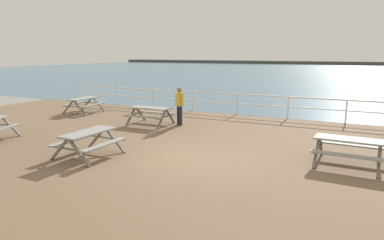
% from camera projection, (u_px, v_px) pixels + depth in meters
% --- Properties ---
extents(ground_plane, '(30.00, 24.00, 0.20)m').
position_uv_depth(ground_plane, '(193.00, 161.00, 10.37)').
color(ground_plane, brown).
extents(sea_band, '(142.00, 90.00, 0.01)m').
position_uv_depth(sea_band, '(333.00, 72.00, 56.81)').
color(sea_band, '#476B84').
rests_on(sea_band, ground).
extents(distant_shoreline, '(142.00, 6.00, 1.80)m').
position_uv_depth(distant_shoreline, '(346.00, 65.00, 94.68)').
color(distant_shoreline, '#4C4C47').
rests_on(distant_shoreline, ground).
extents(seaward_railing, '(23.07, 0.07, 1.08)m').
position_uv_depth(seaward_railing, '(262.00, 101.00, 17.03)').
color(seaward_railing, white).
rests_on(seaward_railing, ground).
extents(picnic_table_near_left, '(1.57, 1.82, 0.80)m').
position_uv_depth(picnic_table_near_left, '(88.00, 138.00, 10.45)').
color(picnic_table_near_left, gray).
rests_on(picnic_table_near_left, ground).
extents(picnic_table_mid_centre, '(1.86, 1.61, 0.80)m').
position_uv_depth(picnic_table_mid_centre, '(349.00, 145.00, 9.61)').
color(picnic_table_mid_centre, gray).
rests_on(picnic_table_mid_centre, ground).
extents(picnic_table_far_right, '(1.69, 1.93, 0.80)m').
position_uv_depth(picnic_table_far_right, '(84.00, 102.00, 18.24)').
color(picnic_table_far_right, gray).
rests_on(picnic_table_far_right, ground).
extents(picnic_table_seaward, '(1.83, 1.58, 0.80)m').
position_uv_depth(picnic_table_seaward, '(150.00, 112.00, 15.15)').
color(picnic_table_seaward, gray).
rests_on(picnic_table_seaward, ground).
extents(visitor, '(0.47, 0.36, 1.66)m').
position_uv_depth(visitor, '(179.00, 104.00, 14.99)').
color(visitor, '#1E2338').
rests_on(visitor, ground).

